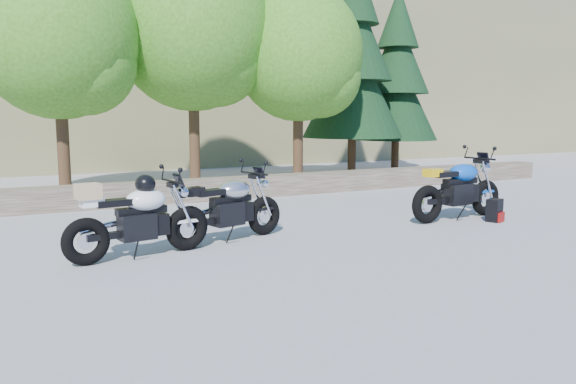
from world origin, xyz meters
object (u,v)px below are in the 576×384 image
object	(u,v)px
white_bike	(137,217)
backpack	(495,211)
silver_bike	(229,209)
blue_bike	(458,190)

from	to	relation	value
white_bike	backpack	bearing A→B (deg)	-11.51
silver_bike	white_bike	size ratio (longest dim) A/B	0.99
blue_bike	backpack	bearing A→B (deg)	-52.40
silver_bike	blue_bike	distance (m)	4.54
silver_bike	white_bike	distance (m)	1.54
silver_bike	blue_bike	bearing A→B (deg)	-17.69
blue_bike	white_bike	bearing A→B (deg)	176.77
blue_bike	backpack	distance (m)	0.75
backpack	blue_bike	bearing A→B (deg)	109.71
backpack	white_bike	bearing A→B (deg)	154.44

